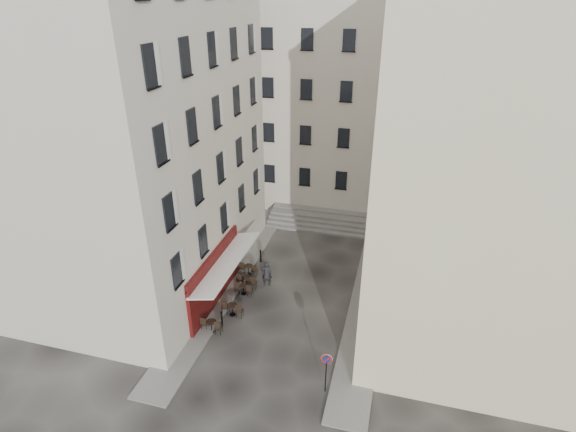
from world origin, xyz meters
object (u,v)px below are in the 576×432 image
(bistro_table_a, at_px, (212,325))
(pedestrian, at_px, (267,274))
(no_parking_sign, at_px, (326,366))
(bistro_table_b, at_px, (233,309))

(bistro_table_a, height_order, pedestrian, pedestrian)
(pedestrian, bearing_deg, no_parking_sign, 107.10)
(no_parking_sign, distance_m, pedestrian, 9.20)
(no_parking_sign, xyz_separation_m, bistro_table_a, (-6.90, 2.49, -1.17))
(pedestrian, bearing_deg, bistro_table_a, 54.06)
(no_parking_sign, relative_size, bistro_table_a, 1.82)
(bistro_table_a, height_order, bistro_table_b, bistro_table_b)
(no_parking_sign, xyz_separation_m, pedestrian, (-5.27, 7.51, -0.72))
(no_parking_sign, height_order, pedestrian, no_parking_sign)
(bistro_table_b, height_order, pedestrian, pedestrian)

